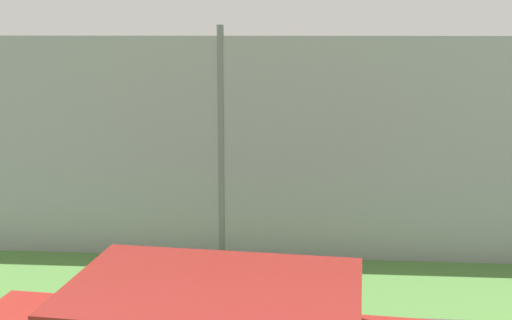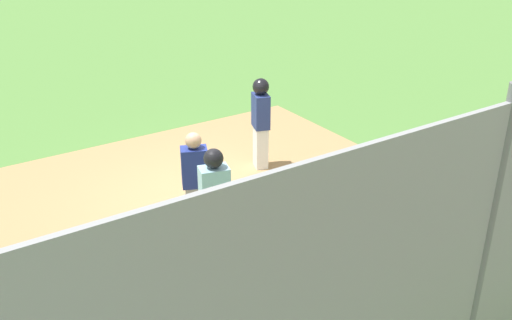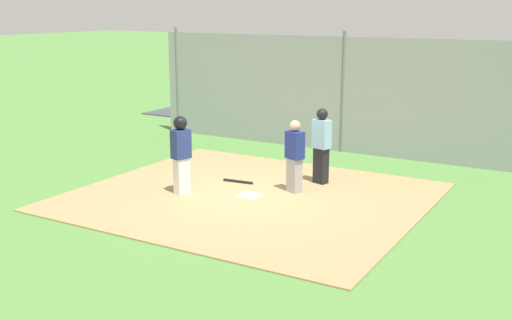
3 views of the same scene
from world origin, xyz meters
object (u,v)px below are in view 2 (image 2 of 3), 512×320
(catcher, at_px, (195,181))
(baseball_bat, at_px, (276,202))
(umpire, at_px, (215,206))
(home_plate, at_px, (213,197))
(runner, at_px, (261,117))

(catcher, xyz_separation_m, baseball_bat, (1.46, -0.01, -0.79))
(baseball_bat, bearing_deg, umpire, 23.57)
(home_plate, bearing_deg, baseball_bat, -45.01)
(umpire, bearing_deg, baseball_bat, -45.49)
(catcher, bearing_deg, baseball_bat, -67.01)
(catcher, bearing_deg, home_plate, -19.10)
(home_plate, bearing_deg, umpire, -117.69)
(home_plate, xyz_separation_m, umpire, (-0.89, -1.70, 0.90))
(runner, bearing_deg, umpire, 63.73)
(umpire, height_order, baseball_bat, umpire)
(baseball_bat, bearing_deg, home_plate, -50.90)
(home_plate, height_order, runner, runner)
(baseball_bat, bearing_deg, runner, -119.63)
(umpire, xyz_separation_m, runner, (2.25, 2.28, 0.07))
(home_plate, distance_m, baseball_bat, 1.08)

